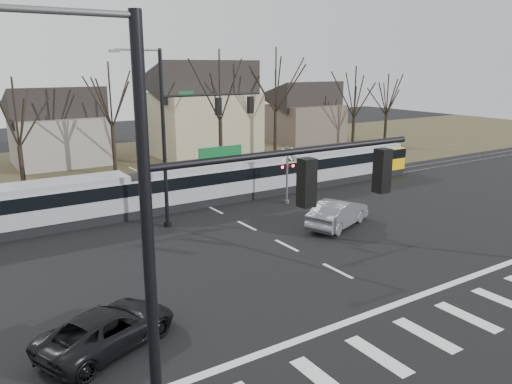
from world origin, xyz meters
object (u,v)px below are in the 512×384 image
suv (108,329)px  rail_crossing_signal (287,177)px  tram (215,180)px  sedan (338,213)px

suv → rail_crossing_signal: size_ratio=1.36×
suv → tram: bearing=-62.2°
rail_crossing_signal → sedan: bearing=-95.1°
suv → rail_crossing_signal: 19.61m
sedan → suv: (-15.38, -5.61, -0.13)m
sedan → rail_crossing_signal: bearing=-26.4°
tram → sedan: 9.64m
tram → suv: 18.95m
tram → rail_crossing_signal: 5.04m
tram → rail_crossing_signal: bearing=-39.6°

